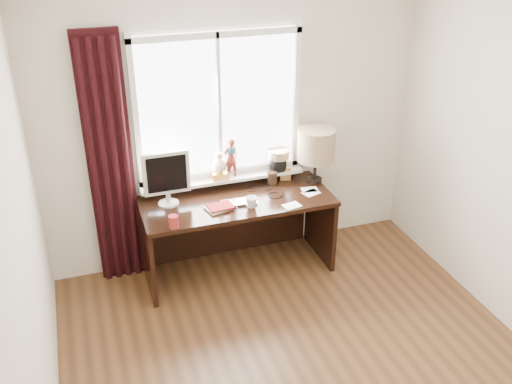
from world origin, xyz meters
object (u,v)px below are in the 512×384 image
object	(u,v)px
laptop	(240,202)
mug	(251,202)
red_cup	(174,222)
table_lamp	(316,145)
desk	(234,218)
monitor	(166,175)

from	to	relation	value
laptop	mug	xyz separation A→B (m)	(0.08, -0.10, 0.04)
red_cup	table_lamp	size ratio (longest dim) A/B	0.20
desk	red_cup	bearing A→B (deg)	-147.59
laptop	desk	world-z (taller)	laptop
table_lamp	laptop	bearing A→B (deg)	-166.05
laptop	red_cup	size ratio (longest dim) A/B	2.95
laptop	table_lamp	distance (m)	0.90
red_cup	desk	world-z (taller)	red_cup
mug	desk	xyz separation A→B (m)	(-0.08, 0.28, -0.29)
desk	monitor	xyz separation A→B (m)	(-0.59, 0.01, 0.52)
red_cup	desk	distance (m)	0.80
mug	monitor	xyz separation A→B (m)	(-0.67, 0.28, 0.23)
mug	monitor	world-z (taller)	monitor
laptop	monitor	world-z (taller)	monitor
desk	table_lamp	bearing A→B (deg)	1.53
desk	monitor	bearing A→B (deg)	179.10
mug	desk	world-z (taller)	mug
monitor	table_lamp	bearing A→B (deg)	0.50
laptop	mug	world-z (taller)	mug
mug	desk	size ratio (longest dim) A/B	0.06
laptop	monitor	xyz separation A→B (m)	(-0.59, 0.19, 0.27)
mug	monitor	size ratio (longest dim) A/B	0.21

